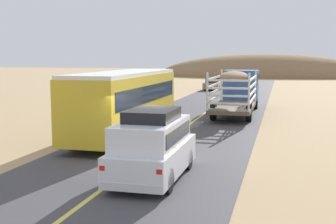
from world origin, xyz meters
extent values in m
plane|color=tan|center=(0.00, 0.00, 0.00)|extent=(240.00, 240.00, 0.00)
cube|color=#423F44|center=(0.00, 0.00, 0.01)|extent=(8.00, 120.00, 0.02)
cube|color=#D8CC4C|center=(0.00, 0.00, 0.02)|extent=(0.16, 117.60, 0.00)
cube|color=silver|center=(1.16, -2.26, 0.70)|extent=(1.90, 4.60, 0.90)
cube|color=silver|center=(1.16, -2.41, 1.55)|extent=(1.75, 3.59, 0.80)
cube|color=#192333|center=(1.16, -2.41, 1.57)|extent=(1.79, 3.22, 0.44)
cube|color=silver|center=(1.16, -4.48, 0.37)|extent=(1.86, 0.20, 0.24)
cube|color=red|center=(0.33, -4.54, 0.88)|extent=(0.16, 0.06, 0.14)
cube|color=red|center=(1.99, -4.54, 0.88)|extent=(0.16, 0.06, 0.14)
cube|color=black|center=(1.16, -2.36, 2.13)|extent=(1.42, 2.07, 0.36)
cylinder|color=black|center=(0.34, -0.84, 0.40)|extent=(0.26, 0.76, 0.76)
cylinder|color=black|center=(1.98, -0.84, 0.40)|extent=(0.26, 0.76, 0.76)
cylinder|color=black|center=(0.34, -3.69, 0.40)|extent=(0.26, 0.76, 0.76)
cylinder|color=black|center=(1.98, -3.69, 0.40)|extent=(0.26, 0.76, 0.76)
cube|color=#3359A5|center=(2.17, 18.09, 1.82)|extent=(2.50, 2.20, 2.20)
cube|color=#192333|center=(2.17, 18.09, 2.27)|extent=(2.53, 1.54, 0.70)
cube|color=brown|center=(2.17, 12.69, 0.72)|extent=(2.50, 6.40, 0.24)
cylinder|color=silver|center=(0.98, 15.83, 1.94)|extent=(0.12, 0.12, 2.20)
cylinder|color=silver|center=(3.36, 15.83, 1.94)|extent=(0.12, 0.12, 2.20)
cylinder|color=silver|center=(0.98, 9.55, 1.94)|extent=(0.12, 0.12, 2.20)
cylinder|color=silver|center=(3.36, 9.55, 1.94)|extent=(0.12, 0.12, 2.20)
cube|color=silver|center=(0.96, 12.69, 1.28)|extent=(0.08, 6.30, 0.12)
cube|color=silver|center=(3.38, 12.69, 1.28)|extent=(0.08, 6.30, 0.12)
cube|color=silver|center=(2.17, 9.53, 1.28)|extent=(2.40, 0.08, 0.12)
cube|color=silver|center=(0.96, 12.69, 1.72)|extent=(0.08, 6.30, 0.12)
cube|color=silver|center=(3.38, 12.69, 1.72)|extent=(0.08, 6.30, 0.12)
cube|color=silver|center=(2.17, 9.53, 1.72)|extent=(2.40, 0.08, 0.12)
cube|color=silver|center=(0.96, 12.69, 2.16)|extent=(0.08, 6.30, 0.12)
cube|color=silver|center=(3.38, 12.69, 2.16)|extent=(0.08, 6.30, 0.12)
cube|color=silver|center=(2.17, 9.53, 2.16)|extent=(2.40, 0.08, 0.12)
cube|color=silver|center=(0.96, 12.69, 2.60)|extent=(0.08, 6.30, 0.12)
cube|color=silver|center=(3.38, 12.69, 2.60)|extent=(0.08, 6.30, 0.12)
cube|color=silver|center=(2.17, 9.53, 2.60)|extent=(2.40, 0.08, 0.12)
ellipsoid|color=#8C6B4C|center=(2.17, 12.69, 2.69)|extent=(1.75, 3.84, 0.70)
cylinder|color=black|center=(1.08, 18.09, 0.57)|extent=(0.32, 1.10, 1.10)
cylinder|color=black|center=(3.26, 18.09, 0.57)|extent=(0.32, 1.10, 1.10)
cylinder|color=black|center=(1.08, 11.41, 0.57)|extent=(0.32, 1.10, 1.10)
cylinder|color=black|center=(3.26, 11.41, 0.57)|extent=(0.32, 1.10, 1.10)
cube|color=gold|center=(-2.29, 4.67, 1.72)|extent=(2.50, 10.00, 2.70)
cube|color=white|center=(-2.29, 4.67, 3.15)|extent=(2.45, 9.80, 0.16)
cube|color=#192333|center=(-2.29, 4.67, 2.19)|extent=(2.54, 9.20, 0.80)
cube|color=silver|center=(-2.29, 4.67, 0.57)|extent=(2.53, 9.80, 0.36)
cylinder|color=black|center=(-3.39, 7.92, 0.52)|extent=(0.30, 1.00, 1.00)
cylinder|color=black|center=(-1.19, 7.92, 0.52)|extent=(0.30, 1.00, 1.00)
cylinder|color=black|center=(-3.39, 1.42, 0.52)|extent=(0.30, 1.00, 1.00)
cylinder|color=black|center=(-1.19, 1.42, 0.52)|extent=(0.30, 1.00, 1.00)
cube|color=#8C7259|center=(-2.69, 36.42, 0.53)|extent=(1.80, 4.40, 0.70)
cube|color=#192333|center=(-2.69, 36.52, 1.18)|extent=(1.53, 2.20, 0.60)
cylinder|color=black|center=(-3.48, 37.74, 0.35)|extent=(0.22, 0.66, 0.66)
cylinder|color=black|center=(-1.90, 37.74, 0.35)|extent=(0.22, 0.66, 0.66)
cylinder|color=black|center=(-3.48, 35.10, 0.35)|extent=(0.22, 0.66, 0.66)
cylinder|color=black|center=(-1.90, 35.10, 0.35)|extent=(0.22, 0.66, 0.66)
ellipsoid|color=olive|center=(1.93, 71.69, 0.00)|extent=(41.58, 16.69, 8.65)
camera|label=1|loc=(5.13, -15.92, 4.00)|focal=47.81mm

